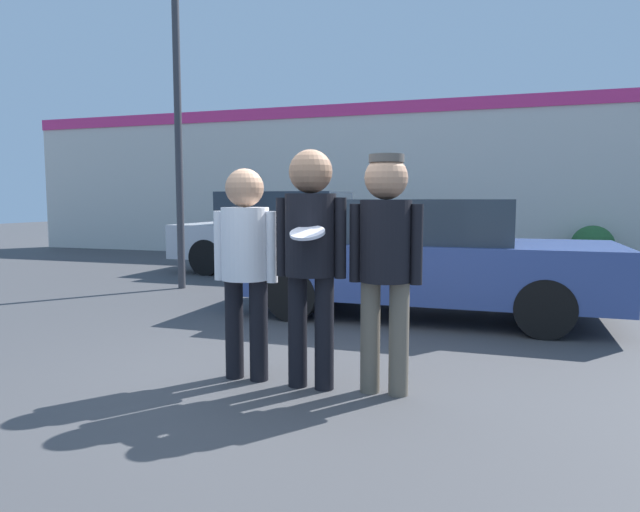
{
  "coord_description": "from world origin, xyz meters",
  "views": [
    {
      "loc": [
        1.53,
        -4.18,
        1.47
      ],
      "look_at": [
        0.1,
        0.17,
        1.02
      ],
      "focal_mm": 32.0,
      "sensor_mm": 36.0,
      "label": 1
    }
  ],
  "objects_px": {
    "person_right": "(385,249)",
    "street_lamp": "(186,53)",
    "person_left": "(245,254)",
    "person_middle_with_frisbee": "(311,244)",
    "parked_car_near": "(420,257)",
    "parked_car_far": "(289,233)",
    "shrub": "(592,247)"
  },
  "relations": [
    {
      "from": "person_right",
      "to": "parked_car_far",
      "type": "height_order",
      "value": "person_right"
    },
    {
      "from": "person_left",
      "to": "person_middle_with_frisbee",
      "type": "bearing_deg",
      "value": -4.34
    },
    {
      "from": "person_left",
      "to": "person_middle_with_frisbee",
      "type": "height_order",
      "value": "person_middle_with_frisbee"
    },
    {
      "from": "person_left",
      "to": "shrub",
      "type": "height_order",
      "value": "person_left"
    },
    {
      "from": "person_left",
      "to": "parked_car_near",
      "type": "xyz_separation_m",
      "value": [
        0.95,
        3.08,
        -0.29
      ]
    },
    {
      "from": "person_right",
      "to": "parked_car_far",
      "type": "xyz_separation_m",
      "value": [
        -3.33,
        6.48,
        -0.29
      ]
    },
    {
      "from": "parked_car_near",
      "to": "parked_car_far",
      "type": "height_order",
      "value": "parked_car_far"
    },
    {
      "from": "person_left",
      "to": "person_right",
      "type": "distance_m",
      "value": 1.15
    },
    {
      "from": "person_right",
      "to": "street_lamp",
      "type": "relative_size",
      "value": 0.29
    },
    {
      "from": "person_left",
      "to": "shrub",
      "type": "relative_size",
      "value": 1.88
    },
    {
      "from": "street_lamp",
      "to": "shrub",
      "type": "relative_size",
      "value": 6.85
    },
    {
      "from": "person_middle_with_frisbee",
      "to": "person_right",
      "type": "distance_m",
      "value": 0.58
    },
    {
      "from": "street_lamp",
      "to": "person_left",
      "type": "bearing_deg",
      "value": -53.82
    },
    {
      "from": "person_right",
      "to": "parked_car_far",
      "type": "bearing_deg",
      "value": 117.17
    },
    {
      "from": "person_middle_with_frisbee",
      "to": "shrub",
      "type": "height_order",
      "value": "person_middle_with_frisbee"
    },
    {
      "from": "person_middle_with_frisbee",
      "to": "parked_car_far",
      "type": "bearing_deg",
      "value": 112.86
    },
    {
      "from": "shrub",
      "to": "person_middle_with_frisbee",
      "type": "bearing_deg",
      "value": -108.66
    },
    {
      "from": "person_right",
      "to": "parked_car_near",
      "type": "bearing_deg",
      "value": 93.65
    },
    {
      "from": "person_left",
      "to": "person_right",
      "type": "height_order",
      "value": "person_right"
    },
    {
      "from": "parked_car_far",
      "to": "street_lamp",
      "type": "height_order",
      "value": "street_lamp"
    },
    {
      "from": "parked_car_near",
      "to": "parked_car_far",
      "type": "distance_m",
      "value": 4.63
    },
    {
      "from": "person_middle_with_frisbee",
      "to": "shrub",
      "type": "distance_m",
      "value": 9.95
    },
    {
      "from": "parked_car_near",
      "to": "parked_car_far",
      "type": "relative_size",
      "value": 1.02
    },
    {
      "from": "person_middle_with_frisbee",
      "to": "person_left",
      "type": "bearing_deg",
      "value": 175.66
    },
    {
      "from": "parked_car_near",
      "to": "street_lamp",
      "type": "xyz_separation_m",
      "value": [
        -3.91,
        0.96,
        3.04
      ]
    },
    {
      "from": "person_middle_with_frisbee",
      "to": "parked_car_near",
      "type": "height_order",
      "value": "person_middle_with_frisbee"
    },
    {
      "from": "parked_car_near",
      "to": "shrub",
      "type": "relative_size",
      "value": 5.04
    },
    {
      "from": "parked_car_near",
      "to": "parked_car_far",
      "type": "bearing_deg",
      "value": 132.53
    },
    {
      "from": "parked_car_far",
      "to": "shrub",
      "type": "bearing_deg",
      "value": 25.8
    },
    {
      "from": "person_right",
      "to": "shrub",
      "type": "height_order",
      "value": "person_right"
    },
    {
      "from": "person_left",
      "to": "parked_car_near",
      "type": "height_order",
      "value": "person_left"
    },
    {
      "from": "person_middle_with_frisbee",
      "to": "street_lamp",
      "type": "distance_m",
      "value": 6.02
    }
  ]
}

